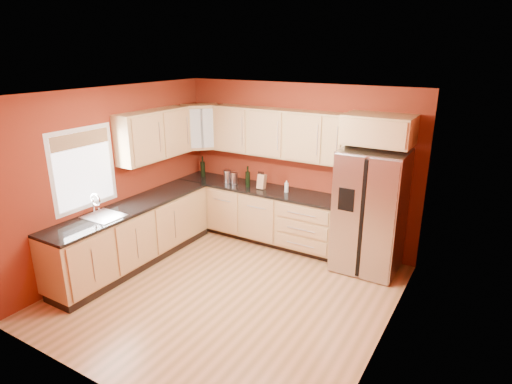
% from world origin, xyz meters
% --- Properties ---
extents(floor, '(4.00, 4.00, 0.00)m').
position_xyz_m(floor, '(0.00, 0.00, 0.00)').
color(floor, olive).
rests_on(floor, ground).
extents(ceiling, '(4.00, 4.00, 0.00)m').
position_xyz_m(ceiling, '(0.00, 0.00, 2.60)').
color(ceiling, silver).
rests_on(ceiling, wall_back).
extents(wall_back, '(4.00, 0.04, 2.60)m').
position_xyz_m(wall_back, '(0.00, 2.00, 1.30)').
color(wall_back, maroon).
rests_on(wall_back, floor).
extents(wall_front, '(4.00, 0.04, 2.60)m').
position_xyz_m(wall_front, '(0.00, -2.00, 1.30)').
color(wall_front, maroon).
rests_on(wall_front, floor).
extents(wall_left, '(0.04, 4.00, 2.60)m').
position_xyz_m(wall_left, '(-2.00, 0.00, 1.30)').
color(wall_left, maroon).
rests_on(wall_left, floor).
extents(wall_right, '(0.04, 4.00, 2.60)m').
position_xyz_m(wall_right, '(2.00, 0.00, 1.30)').
color(wall_right, maroon).
rests_on(wall_right, floor).
extents(base_cabinets_back, '(2.90, 0.60, 0.88)m').
position_xyz_m(base_cabinets_back, '(-0.55, 1.70, 0.44)').
color(base_cabinets_back, tan).
rests_on(base_cabinets_back, floor).
extents(base_cabinets_left, '(0.60, 2.80, 0.88)m').
position_xyz_m(base_cabinets_left, '(-1.70, 0.00, 0.44)').
color(base_cabinets_left, tan).
rests_on(base_cabinets_left, floor).
extents(countertop_back, '(2.90, 0.62, 0.04)m').
position_xyz_m(countertop_back, '(-0.55, 1.69, 0.90)').
color(countertop_back, black).
rests_on(countertop_back, base_cabinets_back).
extents(countertop_left, '(0.62, 2.80, 0.04)m').
position_xyz_m(countertop_left, '(-1.69, 0.00, 0.90)').
color(countertop_left, black).
rests_on(countertop_left, base_cabinets_left).
extents(upper_cabinets_back, '(2.30, 0.33, 0.75)m').
position_xyz_m(upper_cabinets_back, '(-0.25, 1.83, 1.83)').
color(upper_cabinets_back, tan).
rests_on(upper_cabinets_back, wall_back).
extents(upper_cabinets_left, '(0.33, 1.35, 0.75)m').
position_xyz_m(upper_cabinets_left, '(-1.83, 0.72, 1.83)').
color(upper_cabinets_left, tan).
rests_on(upper_cabinets_left, wall_left).
extents(corner_upper_cabinet, '(0.67, 0.67, 0.75)m').
position_xyz_m(corner_upper_cabinet, '(-1.67, 1.67, 1.83)').
color(corner_upper_cabinet, tan).
rests_on(corner_upper_cabinet, wall_back).
extents(over_fridge_cabinet, '(0.92, 0.60, 0.40)m').
position_xyz_m(over_fridge_cabinet, '(1.35, 1.70, 2.05)').
color(over_fridge_cabinet, tan).
rests_on(over_fridge_cabinet, wall_back).
extents(refrigerator, '(0.90, 0.75, 1.78)m').
position_xyz_m(refrigerator, '(1.35, 1.62, 0.89)').
color(refrigerator, '#BABABF').
rests_on(refrigerator, floor).
extents(window, '(0.03, 0.90, 1.00)m').
position_xyz_m(window, '(-1.98, -0.50, 1.55)').
color(window, white).
rests_on(window, wall_left).
extents(sink_faucet, '(0.50, 0.42, 0.30)m').
position_xyz_m(sink_faucet, '(-1.69, -0.50, 1.07)').
color(sink_faucet, white).
rests_on(sink_faucet, countertop_left).
extents(canister_left, '(0.12, 0.12, 0.20)m').
position_xyz_m(canister_left, '(-0.99, 1.66, 1.02)').
color(canister_left, '#BABABF').
rests_on(canister_left, countertop_back).
extents(canister_right, '(0.17, 0.17, 0.21)m').
position_xyz_m(canister_right, '(-1.13, 1.67, 1.03)').
color(canister_right, '#BABABF').
rests_on(canister_right, countertop_back).
extents(wine_bottle_a, '(0.11, 0.11, 0.36)m').
position_xyz_m(wine_bottle_a, '(-1.72, 1.75, 1.10)').
color(wine_bottle_a, black).
rests_on(wine_bottle_a, countertop_back).
extents(wine_bottle_b, '(0.10, 0.10, 0.35)m').
position_xyz_m(wine_bottle_b, '(-0.70, 1.63, 1.09)').
color(wine_bottle_b, black).
rests_on(wine_bottle_b, countertop_back).
extents(knife_block, '(0.12, 0.11, 0.24)m').
position_xyz_m(knife_block, '(-0.46, 1.67, 1.04)').
color(knife_block, tan).
rests_on(knife_block, countertop_back).
extents(soap_dispenser, '(0.08, 0.08, 0.19)m').
position_xyz_m(soap_dispenser, '(-0.02, 1.71, 1.02)').
color(soap_dispenser, white).
rests_on(soap_dispenser, countertop_back).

